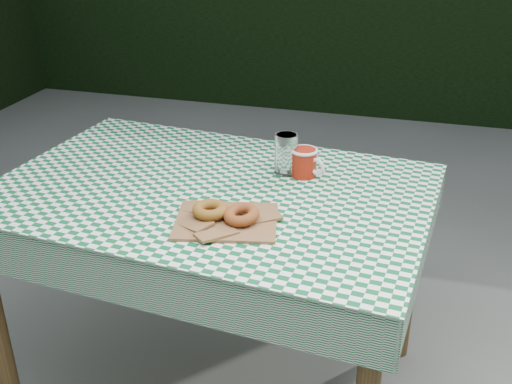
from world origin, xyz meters
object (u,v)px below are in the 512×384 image
paper_bag (226,220)px  drinking_glass (286,154)px  table (214,290)px  coffee_mug (304,163)px

paper_bag → drinking_glass: size_ratio=2.08×
table → coffee_mug: coffee_mug is taller
coffee_mug → drinking_glass: size_ratio=1.22×
table → paper_bag: (0.12, -0.20, 0.39)m
paper_bag → drinking_glass: (0.08, 0.37, 0.06)m
coffee_mug → drinking_glass: bearing=-158.1°
paper_bag → coffee_mug: size_ratio=1.71×
drinking_glass → table: bearing=-139.6°
paper_bag → drinking_glass: bearing=77.7°
coffee_mug → drinking_glass: drinking_glass is taller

